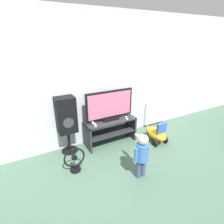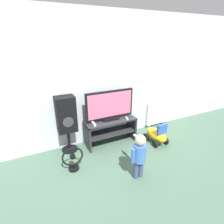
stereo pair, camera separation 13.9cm
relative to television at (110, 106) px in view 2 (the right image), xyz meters
name	(u,v)px [view 2 (the right image)]	position (x,y,z in m)	size (l,w,h in m)	color
ground_plane	(115,147)	(0.00, -0.22, -0.84)	(16.00, 16.00, 0.00)	#4C6B56
wall_back	(104,80)	(0.00, 0.27, 0.46)	(10.00, 0.06, 2.60)	silver
tv_stand	(110,128)	(0.00, -0.02, -0.49)	(1.07, 0.41, 0.54)	#2D2D33
television	(110,106)	(0.00, 0.00, 0.00)	(1.01, 0.20, 0.61)	black
game_console	(94,124)	(-0.39, -0.10, -0.28)	(0.04, 0.17, 0.05)	white
remote_primary	(127,118)	(0.33, -0.13, -0.29)	(0.07, 0.13, 0.03)	white
child	(139,153)	(-0.03, -1.14, -0.38)	(0.30, 0.45, 0.78)	#3F4C72
speaker_tower	(66,116)	(-0.86, 0.08, -0.09)	(0.35, 0.32, 1.13)	black
floor_fan	(73,160)	(-0.93, -0.52, -0.64)	(0.36, 0.18, 0.44)	black
ride_on_toy	(156,135)	(0.88, -0.46, -0.65)	(0.32, 0.56, 0.50)	gold
radiator	(157,113)	(1.43, 0.20, -0.50)	(0.67, 0.08, 0.63)	white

